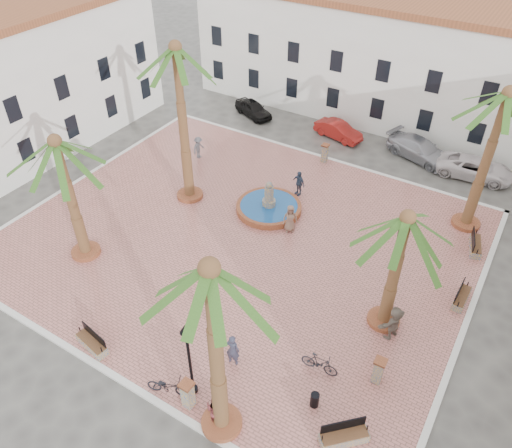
# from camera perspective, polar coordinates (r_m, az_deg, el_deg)

# --- Properties ---
(ground) EXTENTS (120.00, 120.00, 0.00)m
(ground) POSITION_cam_1_polar(r_m,az_deg,el_deg) (29.84, -1.64, -1.77)
(ground) COLOR #56544F
(ground) RESTS_ON ground
(plaza) EXTENTS (26.00, 22.00, 0.15)m
(plaza) POSITION_cam_1_polar(r_m,az_deg,el_deg) (29.79, -1.64, -1.66)
(plaza) COLOR #BD6F66
(plaza) RESTS_ON ground
(kerb_n) EXTENTS (26.30, 0.30, 0.16)m
(kerb_n) POSITION_cam_1_polar(r_m,az_deg,el_deg) (37.74, 7.54, 7.60)
(kerb_n) COLOR silver
(kerb_n) RESTS_ON ground
(kerb_s) EXTENTS (26.30, 0.30, 0.16)m
(kerb_s) POSITION_cam_1_polar(r_m,az_deg,el_deg) (24.34, -16.42, -16.00)
(kerb_s) COLOR silver
(kerb_s) RESTS_ON ground
(kerb_e) EXTENTS (0.30, 22.30, 0.16)m
(kerb_e) POSITION_cam_1_polar(r_m,az_deg,el_deg) (26.98, 22.70, -10.92)
(kerb_e) COLOR silver
(kerb_e) RESTS_ON ground
(kerb_w) EXTENTS (0.30, 22.30, 0.16)m
(kerb_w) POSITION_cam_1_polar(r_m,az_deg,el_deg) (37.21, -18.78, 5.23)
(kerb_w) COLOR silver
(kerb_w) RESTS_ON ground
(building_north) EXTENTS (30.40, 7.40, 9.50)m
(building_north) POSITION_cam_1_polar(r_m,az_deg,el_deg) (43.41, 13.48, 18.03)
(building_north) COLOR white
(building_north) RESTS_ON ground
(building_west) EXTENTS (6.40, 24.40, 10.00)m
(building_west) POSITION_cam_1_polar(r_m,az_deg,el_deg) (39.52, -26.31, 13.48)
(building_west) COLOR white
(building_west) RESTS_ON ground
(fountain) EXTENTS (4.15, 4.15, 2.14)m
(fountain) POSITION_cam_1_polar(r_m,az_deg,el_deg) (31.69, 1.48, 2.02)
(fountain) COLOR #9B4E2D
(fountain) RESTS_ON plaza
(palm_nw) EXTENTS (5.54, 5.54, 10.27)m
(palm_nw) POSITION_cam_1_polar(r_m,az_deg,el_deg) (29.17, -9.02, 17.51)
(palm_nw) COLOR #9B4E2D
(palm_nw) RESTS_ON plaza
(palm_sw) EXTENTS (5.31, 5.31, 7.65)m
(palm_sw) POSITION_cam_1_polar(r_m,az_deg,el_deg) (26.70, -21.60, 7.19)
(palm_sw) COLOR #9B4E2D
(palm_sw) RESTS_ON plaza
(palm_s) EXTENTS (5.47, 5.47, 9.20)m
(palm_s) POSITION_cam_1_polar(r_m,az_deg,el_deg) (15.73, -5.16, -7.55)
(palm_s) COLOR #9B4E2D
(palm_s) RESTS_ON plaza
(palm_e) EXTENTS (5.20, 5.20, 6.87)m
(palm_e) POSITION_cam_1_polar(r_m,az_deg,el_deg) (22.07, 16.58, -0.96)
(palm_e) COLOR #9B4E2D
(palm_e) RESTS_ON plaza
(palm_ne) EXTENTS (5.52, 5.52, 8.97)m
(palm_ne) POSITION_cam_1_polar(r_m,az_deg,el_deg) (29.57, 26.44, 11.63)
(palm_ne) COLOR #9B4E2D
(palm_ne) RESTS_ON plaza
(bench_s) EXTENTS (1.93, 0.88, 0.98)m
(bench_s) POSITION_cam_1_polar(r_m,az_deg,el_deg) (25.16, -18.23, -12.81)
(bench_s) COLOR gray
(bench_s) RESTS_ON plaza
(bench_se) EXTENTS (1.84, 1.82, 1.05)m
(bench_se) POSITION_cam_1_polar(r_m,az_deg,el_deg) (21.72, 10.01, -22.80)
(bench_se) COLOR gray
(bench_se) RESTS_ON plaza
(bench_e) EXTENTS (0.61, 1.81, 0.94)m
(bench_e) POSITION_cam_1_polar(r_m,az_deg,el_deg) (27.92, 22.42, -7.78)
(bench_e) COLOR gray
(bench_e) RESTS_ON plaza
(bench_ne) EXTENTS (1.02, 1.97, 1.00)m
(bench_ne) POSITION_cam_1_polar(r_m,az_deg,el_deg) (31.41, 23.76, -2.27)
(bench_ne) COLOR gray
(bench_ne) RESTS_ON plaza
(lamppost_s) EXTENTS (0.47, 0.47, 4.36)m
(lamppost_s) POSITION_cam_1_polar(r_m,az_deg,el_deg) (20.61, -7.79, -13.86)
(lamppost_s) COLOR black
(lamppost_s) RESTS_ON plaza
(lamppost_e) EXTENTS (0.40, 0.40, 3.65)m
(lamppost_e) POSITION_cam_1_polar(r_m,az_deg,el_deg) (27.29, 16.03, -0.92)
(lamppost_e) COLOR black
(lamppost_e) RESTS_ON plaza
(bollard_se) EXTENTS (0.56, 0.56, 1.52)m
(bollard_se) POSITION_cam_1_polar(r_m,az_deg,el_deg) (22.00, -7.81, -18.71)
(bollard_se) COLOR gray
(bollard_se) RESTS_ON plaza
(bollard_n) EXTENTS (0.51, 0.51, 1.40)m
(bollard_n) POSITION_cam_1_polar(r_m,az_deg,el_deg) (36.71, 7.87, 8.06)
(bollard_n) COLOR gray
(bollard_n) RESTS_ON plaza
(bollard_e) EXTENTS (0.53, 0.53, 1.43)m
(bollard_e) POSITION_cam_1_polar(r_m,az_deg,el_deg) (23.12, 13.82, -15.95)
(bollard_e) COLOR gray
(bollard_e) RESTS_ON plaza
(litter_bin) EXTENTS (0.38, 0.38, 0.74)m
(litter_bin) POSITION_cam_1_polar(r_m,az_deg,el_deg) (22.30, 6.72, -19.33)
(litter_bin) COLOR black
(litter_bin) RESTS_ON plaza
(cyclist_a) EXTENTS (0.72, 0.54, 1.81)m
(cyclist_a) POSITION_cam_1_polar(r_m,az_deg,el_deg) (22.97, -2.68, -14.16)
(cyclist_a) COLOR #313348
(cyclist_a) RESTS_ON plaza
(bicycle_a) EXTENTS (2.03, 1.26, 1.01)m
(bicycle_a) POSITION_cam_1_polar(r_m,az_deg,el_deg) (22.67, -10.02, -17.77)
(bicycle_a) COLOR black
(bicycle_a) RESTS_ON plaza
(cyclist_b) EXTENTS (0.90, 0.72, 1.82)m
(cyclist_b) POSITION_cam_1_polar(r_m,az_deg,el_deg) (21.37, -4.61, -20.34)
(cyclist_b) COLOR maroon
(cyclist_b) RESTS_ON plaza
(bicycle_b) EXTENTS (1.77, 0.60, 1.05)m
(bicycle_b) POSITION_cam_1_polar(r_m,az_deg,el_deg) (23.15, 7.28, -15.53)
(bicycle_b) COLOR black
(bicycle_b) RESTS_ON plaza
(pedestrian_fountain_a) EXTENTS (1.05, 0.98, 1.81)m
(pedestrian_fountain_a) POSITION_cam_1_polar(r_m,az_deg,el_deg) (29.76, 3.92, 0.63)
(pedestrian_fountain_a) COLOR #7D5D4C
(pedestrian_fountain_a) RESTS_ON plaza
(pedestrian_fountain_b) EXTENTS (1.12, 0.76, 1.76)m
(pedestrian_fountain_b) POSITION_cam_1_polar(r_m,az_deg,el_deg) (32.92, 4.91, 4.70)
(pedestrian_fountain_b) COLOR #334258
(pedestrian_fountain_b) RESTS_ON plaza
(pedestrian_north) EXTENTS (0.65, 1.10, 1.67)m
(pedestrian_north) POSITION_cam_1_polar(r_m,az_deg,el_deg) (37.05, -6.58, 8.68)
(pedestrian_north) COLOR #47474B
(pedestrian_north) RESTS_ON plaza
(pedestrian_east) EXTENTS (1.19, 1.85, 1.91)m
(pedestrian_east) POSITION_cam_1_polar(r_m,az_deg,el_deg) (24.72, 15.47, -10.80)
(pedestrian_east) COLOR #786A5D
(pedestrian_east) RESTS_ON plaza
(car_black) EXTENTS (4.13, 2.86, 1.30)m
(car_black) POSITION_cam_1_polar(r_m,az_deg,el_deg) (43.24, -0.31, 13.04)
(car_black) COLOR black
(car_black) RESTS_ON ground
(car_red) EXTENTS (4.15, 2.20, 1.30)m
(car_red) POSITION_cam_1_polar(r_m,az_deg,el_deg) (40.35, 9.39, 10.52)
(car_red) COLOR #A01B17
(car_red) RESTS_ON ground
(car_silver) EXTENTS (5.55, 3.64, 1.50)m
(car_silver) POSITION_cam_1_polar(r_m,az_deg,el_deg) (38.96, 18.22, 8.10)
(car_silver) COLOR #9E9FA7
(car_silver) RESTS_ON ground
(car_white) EXTENTS (5.32, 2.77, 1.43)m
(car_white) POSITION_cam_1_polar(r_m,az_deg,el_deg) (38.12, 23.76, 5.88)
(car_white) COLOR silver
(car_white) RESTS_ON ground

